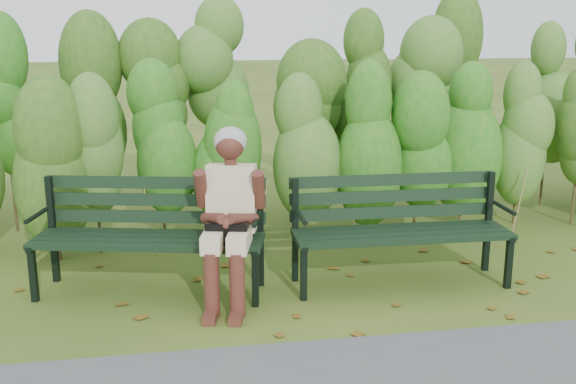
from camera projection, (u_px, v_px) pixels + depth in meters
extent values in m
plane|color=#334916|center=(295.00, 291.00, 5.53)|extent=(80.00, 80.00, 0.00)
cylinder|color=#47381E|center=(47.00, 214.00, 6.32)|extent=(0.03, 0.03, 0.80)
ellipsoid|color=#207318|center=(41.00, 146.00, 6.17)|extent=(0.64, 0.64, 1.44)
cylinder|color=#47381E|center=(114.00, 211.00, 6.42)|extent=(0.03, 0.03, 0.80)
ellipsoid|color=#207318|center=(109.00, 145.00, 6.27)|extent=(0.64, 0.64, 1.44)
cylinder|color=#47381E|center=(178.00, 208.00, 6.52)|extent=(0.03, 0.03, 0.80)
ellipsoid|color=#207318|center=(176.00, 143.00, 6.37)|extent=(0.64, 0.64, 1.44)
cylinder|color=#47381E|center=(241.00, 205.00, 6.62)|extent=(0.03, 0.03, 0.80)
ellipsoid|color=#207318|center=(240.00, 141.00, 6.47)|extent=(0.64, 0.64, 1.44)
cylinder|color=#47381E|center=(302.00, 202.00, 6.73)|extent=(0.03, 0.03, 0.80)
ellipsoid|color=#207318|center=(302.00, 139.00, 6.57)|extent=(0.64, 0.64, 1.44)
cylinder|color=#47381E|center=(361.00, 200.00, 6.83)|extent=(0.03, 0.03, 0.80)
ellipsoid|color=#207318|center=(363.00, 138.00, 6.67)|extent=(0.64, 0.64, 1.44)
cylinder|color=#47381E|center=(419.00, 197.00, 6.93)|extent=(0.03, 0.03, 0.80)
ellipsoid|color=#207318|center=(422.00, 136.00, 6.77)|extent=(0.64, 0.64, 1.44)
cylinder|color=#47381E|center=(474.00, 195.00, 7.03)|extent=(0.03, 0.03, 0.80)
ellipsoid|color=#207318|center=(479.00, 134.00, 6.87)|extent=(0.64, 0.64, 1.44)
cylinder|color=#47381E|center=(529.00, 193.00, 7.13)|extent=(0.03, 0.03, 0.80)
ellipsoid|color=#207318|center=(534.00, 133.00, 6.98)|extent=(0.64, 0.64, 1.44)
cylinder|color=#47381E|center=(8.00, 177.00, 7.16)|extent=(0.04, 0.04, 1.10)
ellipsoid|color=#2E561E|center=(0.00, 94.00, 6.95)|extent=(0.70, 0.70, 1.98)
cylinder|color=#47381E|center=(83.00, 175.00, 7.28)|extent=(0.04, 0.04, 1.10)
ellipsoid|color=#2E561E|center=(77.00, 93.00, 7.07)|extent=(0.70, 0.70, 1.98)
cylinder|color=#47381E|center=(155.00, 172.00, 7.41)|extent=(0.04, 0.04, 1.10)
ellipsoid|color=#2E561E|center=(151.00, 92.00, 7.20)|extent=(0.70, 0.70, 1.98)
cylinder|color=#47381E|center=(225.00, 170.00, 7.53)|extent=(0.04, 0.04, 1.10)
ellipsoid|color=#2E561E|center=(223.00, 91.00, 7.32)|extent=(0.70, 0.70, 1.98)
cylinder|color=#47381E|center=(292.00, 168.00, 7.66)|extent=(0.04, 0.04, 1.10)
ellipsoid|color=#2E561E|center=(292.00, 90.00, 7.45)|extent=(0.70, 0.70, 1.98)
cylinder|color=#47381E|center=(358.00, 165.00, 7.79)|extent=(0.04, 0.04, 1.10)
ellipsoid|color=#2E561E|center=(359.00, 89.00, 7.58)|extent=(0.70, 0.70, 1.98)
cylinder|color=#47381E|center=(421.00, 163.00, 7.91)|extent=(0.04, 0.04, 1.10)
ellipsoid|color=#2E561E|center=(424.00, 88.00, 7.70)|extent=(0.70, 0.70, 1.98)
cylinder|color=#47381E|center=(482.00, 161.00, 8.04)|extent=(0.04, 0.04, 1.10)
ellipsoid|color=#2E561E|center=(487.00, 87.00, 7.83)|extent=(0.70, 0.70, 1.98)
cylinder|color=#47381E|center=(541.00, 159.00, 8.16)|extent=(0.04, 0.04, 1.10)
ellipsoid|color=#2E561E|center=(548.00, 86.00, 7.96)|extent=(0.70, 0.70, 1.98)
cube|color=brown|center=(205.00, 288.00, 5.57)|extent=(0.11, 0.11, 0.01)
cube|color=brown|center=(395.00, 297.00, 5.38)|extent=(0.11, 0.09, 0.01)
cube|color=brown|center=(390.00, 313.00, 5.08)|extent=(0.11, 0.11, 0.01)
cube|color=brown|center=(309.00, 260.00, 6.23)|extent=(0.09, 0.11, 0.01)
cube|color=brown|center=(113.00, 289.00, 5.55)|extent=(0.11, 0.10, 0.01)
cube|color=brown|center=(203.00, 275.00, 5.87)|extent=(0.08, 0.10, 0.01)
cube|color=brown|center=(313.00, 287.00, 5.60)|extent=(0.11, 0.11, 0.01)
cube|color=brown|center=(284.00, 276.00, 5.85)|extent=(0.11, 0.11, 0.01)
cube|color=brown|center=(346.00, 317.00, 5.02)|extent=(0.11, 0.11, 0.01)
cube|color=brown|center=(273.00, 318.00, 5.00)|extent=(0.08, 0.10, 0.01)
cube|color=brown|center=(360.00, 304.00, 5.24)|extent=(0.08, 0.10, 0.01)
cube|color=brown|center=(484.00, 255.00, 6.38)|extent=(0.09, 0.11, 0.01)
cube|color=brown|center=(359.00, 332.00, 4.77)|extent=(0.10, 0.08, 0.01)
cube|color=brown|center=(101.00, 302.00, 5.28)|extent=(0.08, 0.10, 0.01)
cube|color=brown|center=(46.00, 314.00, 5.06)|extent=(0.07, 0.09, 0.01)
cube|color=brown|center=(492.00, 271.00, 5.97)|extent=(0.11, 0.11, 0.01)
cube|color=brown|center=(220.00, 265.00, 6.12)|extent=(0.11, 0.11, 0.01)
cube|color=brown|center=(359.00, 291.00, 5.52)|extent=(0.11, 0.11, 0.01)
cube|color=brown|center=(510.00, 242.00, 6.78)|extent=(0.10, 0.11, 0.01)
cube|color=brown|center=(12.00, 291.00, 5.52)|extent=(0.10, 0.08, 0.01)
cube|color=black|center=(142.00, 248.00, 5.17)|extent=(1.81, 0.52, 0.04)
cube|color=black|center=(146.00, 242.00, 5.29)|extent=(1.81, 0.52, 0.04)
cube|color=black|center=(150.00, 238.00, 5.42)|extent=(1.81, 0.52, 0.04)
cube|color=black|center=(154.00, 233.00, 5.54)|extent=(1.81, 0.52, 0.04)
cube|color=black|center=(157.00, 217.00, 5.60)|extent=(1.79, 0.46, 0.11)
cube|color=black|center=(156.00, 200.00, 5.58)|extent=(1.79, 0.46, 0.11)
cube|color=black|center=(156.00, 183.00, 5.57)|extent=(1.79, 0.46, 0.11)
cube|color=black|center=(33.00, 274.00, 5.26)|extent=(0.06, 0.06, 0.46)
cube|color=black|center=(53.00, 230.00, 5.63)|extent=(0.06, 0.06, 0.91)
cube|color=black|center=(41.00, 241.00, 5.41)|extent=(0.16, 0.51, 0.04)
cylinder|color=black|center=(36.00, 215.00, 5.30)|extent=(0.12, 0.38, 0.04)
cube|color=black|center=(255.00, 278.00, 5.16)|extent=(0.06, 0.06, 0.46)
cube|color=black|center=(260.00, 233.00, 5.53)|extent=(0.06, 0.06, 0.91)
cube|color=black|center=(258.00, 244.00, 5.31)|extent=(0.16, 0.51, 0.04)
cylinder|color=black|center=(257.00, 219.00, 5.21)|extent=(0.12, 0.38, 0.04)
cube|color=black|center=(409.00, 241.00, 5.36)|extent=(1.79, 0.15, 0.04)
cube|color=black|center=(404.00, 236.00, 5.48)|extent=(1.79, 0.15, 0.04)
cube|color=black|center=(400.00, 232.00, 5.60)|extent=(1.79, 0.15, 0.04)
cube|color=black|center=(395.00, 227.00, 5.72)|extent=(1.79, 0.15, 0.04)
cube|color=black|center=(392.00, 212.00, 5.79)|extent=(1.79, 0.09, 0.10)
cube|color=black|center=(393.00, 196.00, 5.77)|extent=(1.79, 0.09, 0.10)
cube|color=black|center=(393.00, 180.00, 5.75)|extent=(1.79, 0.09, 0.10)
cube|color=black|center=(304.00, 273.00, 5.28)|extent=(0.05, 0.05, 0.45)
cube|color=black|center=(295.00, 230.00, 5.64)|extent=(0.05, 0.05, 0.90)
cube|color=black|center=(300.00, 241.00, 5.43)|extent=(0.06, 0.50, 0.04)
cylinder|color=black|center=(301.00, 216.00, 5.33)|extent=(0.04, 0.37, 0.04)
cube|color=black|center=(509.00, 262.00, 5.53)|extent=(0.05, 0.05, 0.45)
cube|color=black|center=(488.00, 222.00, 5.89)|extent=(0.05, 0.05, 0.90)
cube|color=black|center=(500.00, 232.00, 5.67)|extent=(0.06, 0.50, 0.04)
cylinder|color=black|center=(504.00, 208.00, 5.57)|extent=(0.04, 0.37, 0.04)
cube|color=beige|center=(215.00, 238.00, 5.09)|extent=(0.24, 0.47, 0.14)
cube|color=beige|center=(240.00, 239.00, 5.07)|extent=(0.24, 0.47, 0.14)
cylinder|color=#52261D|center=(212.00, 285.00, 4.98)|extent=(0.14, 0.14, 0.50)
cylinder|color=#52261D|center=(237.00, 285.00, 4.97)|extent=(0.14, 0.14, 0.50)
cube|color=#52261D|center=(211.00, 317.00, 4.95)|extent=(0.14, 0.23, 0.06)
cube|color=#52261D|center=(236.00, 317.00, 4.94)|extent=(0.14, 0.23, 0.06)
cube|color=beige|center=(232.00, 198.00, 5.30)|extent=(0.43, 0.34, 0.55)
cylinder|color=#52261D|center=(230.00, 163.00, 5.21)|extent=(0.10, 0.10, 0.11)
sphere|color=#52261D|center=(230.00, 145.00, 5.17)|extent=(0.22, 0.22, 0.22)
ellipsoid|color=gray|center=(230.00, 141.00, 5.19)|extent=(0.26, 0.24, 0.23)
cylinder|color=#52261D|center=(201.00, 189.00, 5.21)|extent=(0.14, 0.24, 0.33)
cylinder|color=#52261D|center=(259.00, 190.00, 5.18)|extent=(0.14, 0.24, 0.33)
cylinder|color=#52261D|center=(213.00, 218.00, 5.11)|extent=(0.20, 0.30, 0.14)
cylinder|color=#52261D|center=(242.00, 219.00, 5.10)|extent=(0.28, 0.25, 0.14)
sphere|color=#52261D|center=(227.00, 224.00, 5.05)|extent=(0.12, 0.12, 0.12)
cube|color=black|center=(227.00, 233.00, 5.08)|extent=(0.34, 0.19, 0.17)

